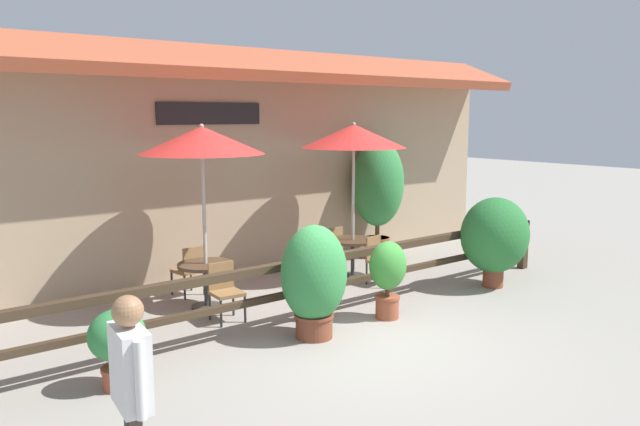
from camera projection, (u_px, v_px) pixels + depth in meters
ground_plane at (362, 340)px, 8.32m from camera, size 60.00×60.00×0.00m
building_facade at (212, 161)px, 11.18m from camera, size 14.28×1.49×4.23m
patio_railing at (315, 274)px, 9.03m from camera, size 10.40×0.14×0.95m
patio_umbrella_near at (202, 141)px, 9.36m from camera, size 1.90×1.90×2.85m
dining_table_near at (206, 272)px, 9.67m from camera, size 0.87×0.87×0.71m
chair_near_streetside at (225, 289)px, 9.07m from camera, size 0.45×0.45×0.84m
chair_near_wallside at (190, 268)px, 10.31m from camera, size 0.47×0.47×0.84m
patio_umbrella_middle at (354, 136)px, 11.21m from camera, size 1.90×1.90×2.85m
dining_table_middle at (353, 247)px, 11.52m from camera, size 0.87×0.87×0.71m
chair_middle_streetside at (379, 258)px, 11.05m from camera, size 0.49×0.49×0.84m
chair_middle_wallside at (331, 246)px, 12.05m from camera, size 0.49×0.49×0.84m
potted_plant_broad_leaf at (314, 278)px, 8.31m from camera, size 0.92×0.83×1.54m
potted_plant_small_flowering at (117, 341)px, 6.79m from camera, size 0.63×0.56×0.89m
potted_plant_tall_tropical at (495, 236)px, 10.78m from camera, size 1.25×1.12×1.58m
potted_plant_corner_fern at (388, 273)px, 9.13m from camera, size 0.57×0.52×1.16m
potted_plant_entrance_palm at (378, 186)px, 13.02m from camera, size 1.14×1.03×2.49m
pedestrian at (131, 376)px, 4.56m from camera, size 0.26×0.59×1.70m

